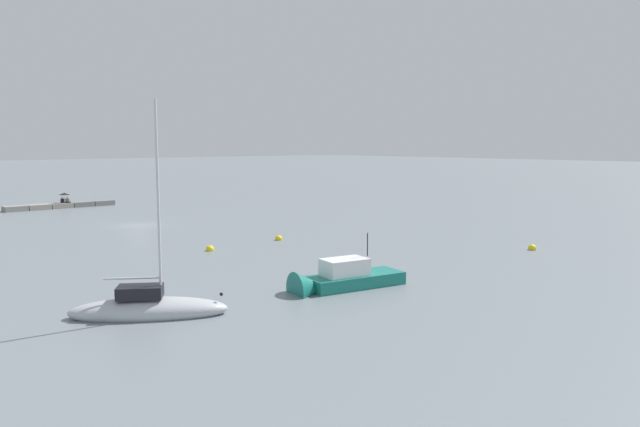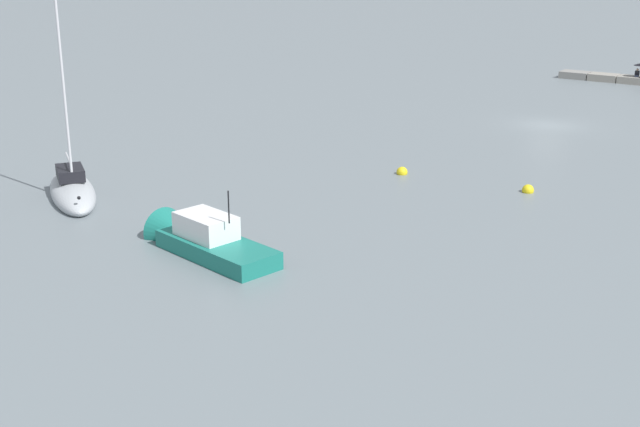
% 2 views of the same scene
% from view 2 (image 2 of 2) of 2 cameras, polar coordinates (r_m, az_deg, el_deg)
% --- Properties ---
extents(ground_plane, '(500.00, 500.00, 0.00)m').
position_cam_2_polar(ground_plane, '(60.58, 15.16, 5.77)').
color(ground_plane, slate).
extents(seawall_pier, '(13.14, 1.84, 0.63)m').
position_cam_2_polar(seawall_pier, '(80.92, 20.47, 8.46)').
color(seawall_pier, slate).
rests_on(seawall_pier, ground_plane).
extents(person_seated_dark_right, '(0.49, 0.66, 0.73)m').
position_cam_2_polar(person_seated_dark_right, '(80.73, 20.65, 8.83)').
color(person_seated_dark_right, '#1E2333').
rests_on(person_seated_dark_right, seawall_pier).
extents(sailboat_grey_near, '(7.24, 5.85, 10.40)m').
position_cam_2_polar(sailboat_grey_near, '(43.62, -16.40, 1.51)').
color(sailboat_grey_near, '#ADB2B7').
rests_on(sailboat_grey_near, ground_plane).
extents(motorboat_teal_near, '(6.96, 3.31, 3.75)m').
position_cam_2_polar(motorboat_teal_near, '(35.05, -8.07, -1.88)').
color(motorboat_teal_near, '#197266').
rests_on(motorboat_teal_near, ground_plane).
extents(mooring_buoy_mid, '(0.61, 0.61, 0.61)m').
position_cam_2_polar(mooring_buoy_mid, '(46.36, 5.57, 2.80)').
color(mooring_buoy_mid, yellow).
rests_on(mooring_buoy_mid, ground_plane).
extents(mooring_buoy_far, '(0.60, 0.60, 0.60)m').
position_cam_2_polar(mooring_buoy_far, '(44.08, 13.89, 1.54)').
color(mooring_buoy_far, yellow).
rests_on(mooring_buoy_far, ground_plane).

